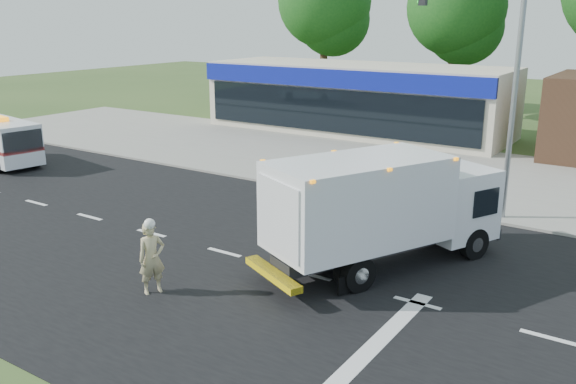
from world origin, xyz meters
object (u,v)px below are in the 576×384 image
at_px(ems_box_truck, 382,204).
at_px(ambulance_van, 2,141).
at_px(traffic_signal_pole, 496,73).
at_px(emergency_worker, 152,257).

xyz_separation_m(ems_box_truck, ambulance_van, (-19.91, 1.41, -0.68)).
bearing_deg(traffic_signal_pole, ambulance_van, -167.60).
bearing_deg(emergency_worker, traffic_signal_pole, 0.10).
relative_size(ems_box_truck, emergency_worker, 3.77).
distance_m(ambulance_van, traffic_signal_pole, 21.86).
bearing_deg(ems_box_truck, emergency_worker, 164.88).
height_order(ems_box_truck, ambulance_van, ems_box_truck).
bearing_deg(ambulance_van, ems_box_truck, 5.36).
xyz_separation_m(emergency_worker, traffic_signal_pole, (5.13, 10.67, 3.96)).
relative_size(ems_box_truck, ambulance_van, 1.46).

